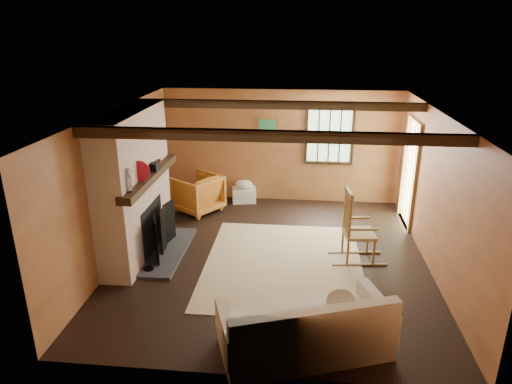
# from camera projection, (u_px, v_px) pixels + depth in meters

# --- Properties ---
(ground) EXTENTS (5.50, 5.50, 0.00)m
(ground) POSITION_uv_depth(u_px,v_px,m) (272.00, 257.00, 7.56)
(ground) COLOR black
(ground) RESTS_ON ground
(room_envelope) EXTENTS (5.02, 5.52, 2.44)m
(room_envelope) POSITION_uv_depth(u_px,v_px,m) (288.00, 159.00, 7.22)
(room_envelope) COLOR #A26539
(room_envelope) RESTS_ON ground
(fireplace) EXTENTS (1.02, 2.30, 2.40)m
(fireplace) POSITION_uv_depth(u_px,v_px,m) (136.00, 190.00, 7.40)
(fireplace) COLOR #AA5F42
(fireplace) RESTS_ON ground
(rug) EXTENTS (2.50, 3.00, 0.01)m
(rug) POSITION_uv_depth(u_px,v_px,m) (283.00, 264.00, 7.35)
(rug) COLOR tan
(rug) RESTS_ON ground
(rocking_chair) EXTENTS (0.93, 0.56, 1.22)m
(rocking_chair) POSITION_uv_depth(u_px,v_px,m) (356.00, 231.00, 7.33)
(rocking_chair) COLOR #A3774F
(rocking_chair) RESTS_ON ground
(sofa) EXTENTS (2.13, 1.46, 0.79)m
(sofa) POSITION_uv_depth(u_px,v_px,m) (306.00, 332.00, 5.26)
(sofa) COLOR beige
(sofa) RESTS_ON ground
(firewood_pile) EXTENTS (0.66, 0.12, 0.24)m
(firewood_pile) POSITION_uv_depth(u_px,v_px,m) (186.00, 193.00, 10.15)
(firewood_pile) COLOR brown
(firewood_pile) RESTS_ON ground
(laundry_basket) EXTENTS (0.56, 0.46, 0.30)m
(laundry_basket) POSITION_uv_depth(u_px,v_px,m) (244.00, 195.00, 9.95)
(laundry_basket) COLOR white
(laundry_basket) RESTS_ON ground
(basket_pillow) EXTENTS (0.45, 0.40, 0.19)m
(basket_pillow) POSITION_uv_depth(u_px,v_px,m) (244.00, 184.00, 9.86)
(basket_pillow) COLOR beige
(basket_pillow) RESTS_ON laundry_basket
(armchair) EXTENTS (1.18, 1.17, 0.78)m
(armchair) POSITION_uv_depth(u_px,v_px,m) (197.00, 193.00, 9.35)
(armchair) COLOR #BF6026
(armchair) RESTS_ON ground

